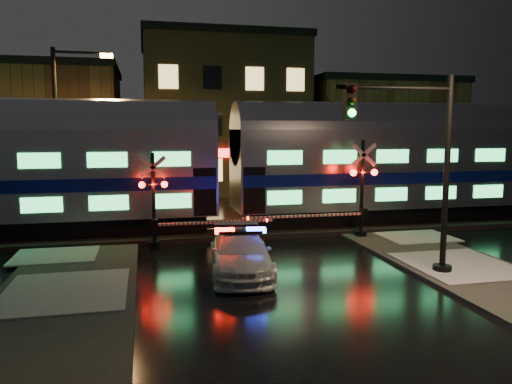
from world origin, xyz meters
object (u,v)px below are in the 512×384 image
Objects in this scene: police_car at (241,253)px; crossing_signal_right at (355,198)px; streetlight at (63,124)px; crossing_signal_left at (163,209)px; traffic_light at (419,172)px.

crossing_signal_right is at bearing 41.80° from police_car.
crossing_signal_right reaches higher than police_car.
crossing_signal_right is 14.99m from streetlight.
crossing_signal_left reaches higher than police_car.
streetlight is at bearing 129.35° from police_car.
crossing_signal_left is at bearing -179.93° from crossing_signal_right.
police_car is 0.56× the size of streetlight.
streetlight is (-12.57, 12.55, 1.64)m from traffic_light.
crossing_signal_right is at bearing -27.22° from streetlight.
streetlight reaches higher than police_car.
police_car is at bearing -60.43° from crossing_signal_left.
traffic_light is (5.52, -1.64, 2.77)m from police_car.
crossing_signal_left is 8.88m from streetlight.
crossing_signal_left is (-8.34, -0.01, -0.20)m from crossing_signal_right.
crossing_signal_right is 0.95× the size of traffic_light.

